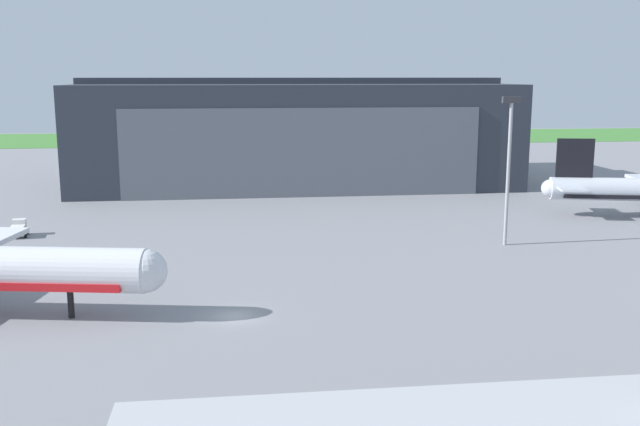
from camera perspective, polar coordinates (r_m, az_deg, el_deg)
name	(u,v)px	position (r m, az deg, el deg)	size (l,w,h in m)	color
ground_plane	(235,316)	(65.44, -6.78, -8.16)	(440.00, 440.00, 0.00)	gray
grass_field_strip	(231,138)	(250.38, -7.10, 5.92)	(440.00, 56.00, 0.08)	#458637
maintenance_hangar	(293,132)	(147.01, -2.16, 6.45)	(83.36, 42.01, 20.87)	#2D333D
stair_truck	(19,228)	(104.43, -22.83, -1.14)	(2.57, 3.89, 2.17)	white
apron_light_mast	(509,159)	(92.80, 14.78, 4.16)	(2.40, 0.50, 18.74)	#99999E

